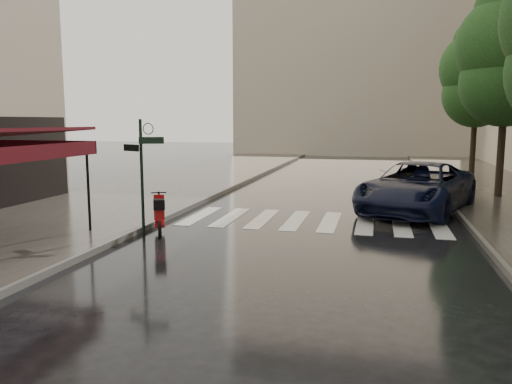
% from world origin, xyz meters
% --- Properties ---
extents(ground, '(120.00, 120.00, 0.00)m').
position_xyz_m(ground, '(0.00, 0.00, 0.00)').
color(ground, black).
rests_on(ground, ground).
extents(sidewalk_near, '(6.00, 60.00, 0.12)m').
position_xyz_m(sidewalk_near, '(-4.50, 12.00, 0.06)').
color(sidewalk_near, '#38332D').
rests_on(sidewalk_near, ground).
extents(curb_near, '(0.12, 60.00, 0.16)m').
position_xyz_m(curb_near, '(-1.45, 12.00, 0.07)').
color(curb_near, '#595651').
rests_on(curb_near, ground).
extents(curb_far, '(0.12, 60.00, 0.16)m').
position_xyz_m(curb_far, '(7.45, 12.00, 0.07)').
color(curb_far, '#595651').
rests_on(curb_far, ground).
extents(crosswalk, '(7.85, 3.20, 0.01)m').
position_xyz_m(crosswalk, '(2.98, 6.00, 0.01)').
color(crosswalk, silver).
rests_on(crosswalk, ground).
extents(signpost, '(1.17, 0.29, 3.10)m').
position_xyz_m(signpost, '(-1.19, 3.00, 1.83)').
color(signpost, black).
rests_on(signpost, ground).
extents(backdrop_building, '(22.00, 6.00, 20.00)m').
position_xyz_m(backdrop_building, '(3.00, 38.00, 10.00)').
color(backdrop_building, tan).
rests_on(backdrop_building, ground).
extents(tree_mid, '(3.80, 3.80, 8.34)m').
position_xyz_m(tree_mid, '(9.50, 12.00, 5.59)').
color(tree_mid, black).
rests_on(tree_mid, sidewalk_far).
extents(tree_far, '(3.80, 3.80, 8.16)m').
position_xyz_m(tree_far, '(9.70, 19.00, 5.46)').
color(tree_far, black).
rests_on(tree_far, sidewalk_far).
extents(scooter, '(0.85, 1.50, 1.06)m').
position_xyz_m(scooter, '(-0.90, 3.37, 0.49)').
color(scooter, black).
rests_on(scooter, ground).
extents(parked_car, '(4.69, 6.64, 1.68)m').
position_xyz_m(parked_car, '(6.19, 8.37, 0.84)').
color(parked_car, black).
rests_on(parked_car, ground).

